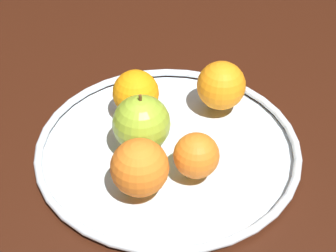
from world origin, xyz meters
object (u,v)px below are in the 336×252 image
Objects in this scene: orange_center at (140,168)px; orange_front_left at (196,156)px; orange_front_right at (221,86)px; fruit_bowl at (168,146)px; orange_back_left at (136,93)px; apple at (142,124)px.

orange_front_left is at bearing -170.45° from orange_center.
orange_center is at bearing 9.55° from orange_front_left.
orange_center is (15.53, 15.13, -0.00)cm from orange_front_right.
orange_center is at bearing 56.30° from fruit_bowl.
orange_front_left is at bearing 110.85° from orange_back_left.
apple is at bearing -47.65° from orange_front_left.
fruit_bowl is 5.09× the size of orange_center.
orange_back_left is (3.34, -8.07, 4.50)cm from fruit_bowl.
orange_front_left reaches higher than fruit_bowl.
orange_center is (7.93, 1.33, 0.70)cm from orange_front_left.
apple is at bearing 26.67° from orange_front_right.
orange_center is (1.69, 8.18, -0.31)cm from apple.
orange_front_right is 13.39cm from orange_back_left.
orange_front_left is at bearing 61.14° from orange_front_right.
orange_back_left is (-0.51, -8.19, -0.55)cm from apple.
orange_back_left is 0.94× the size of orange_center.
fruit_bowl is 5.43× the size of orange_back_left.
orange_center reaches higher than orange_front_left.
orange_front_right is (-13.84, -6.95, -0.31)cm from apple.
orange_front_right and orange_center have the same top height.
orange_front_left is 0.82× the size of orange_front_right.
apple is 8.23cm from orange_back_left.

